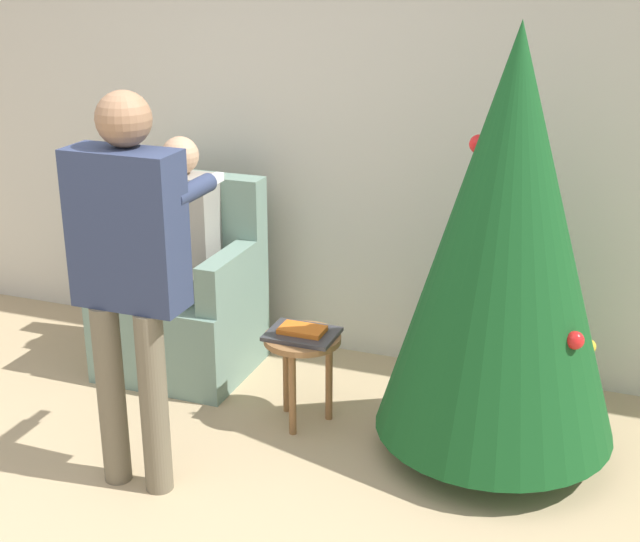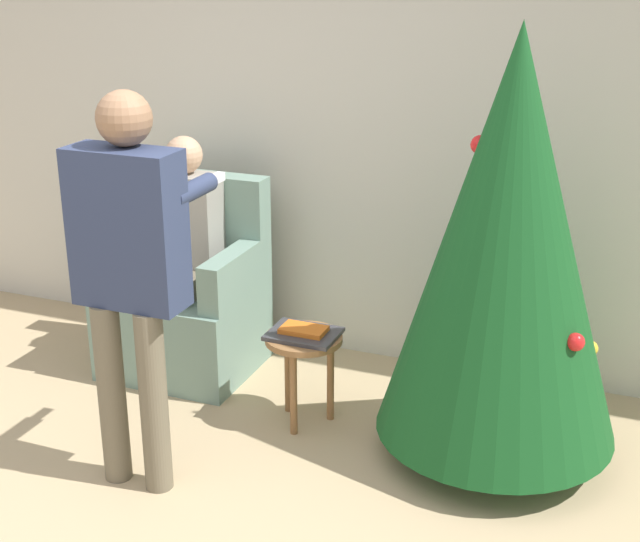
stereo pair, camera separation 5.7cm
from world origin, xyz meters
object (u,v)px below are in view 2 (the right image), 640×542
at_px(person_seated, 181,245).
at_px(person_standing, 129,257).
at_px(side_stool, 304,351).
at_px(armchair, 187,302).
at_px(christmas_tree, 507,240).

relative_size(person_seated, person_standing, 0.76).
xyz_separation_m(person_seated, person_standing, (0.37, -1.03, 0.32)).
bearing_deg(side_stool, armchair, 157.13).
xyz_separation_m(armchair, side_stool, (0.85, -0.36, 0.01)).
relative_size(christmas_tree, person_seated, 1.52).
bearing_deg(armchair, person_seated, -90.00).
relative_size(christmas_tree, armchair, 1.85).
relative_size(armchair, person_standing, 0.62).
distance_m(armchair, person_standing, 1.30).
bearing_deg(person_standing, armchair, 109.40).
xyz_separation_m(christmas_tree, side_stool, (-0.92, -0.05, -0.66)).
xyz_separation_m(person_standing, side_stool, (0.47, 0.70, -0.65)).
relative_size(armchair, side_stool, 2.28).
bearing_deg(side_stool, christmas_tree, 3.01).
bearing_deg(christmas_tree, person_seated, 171.05).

